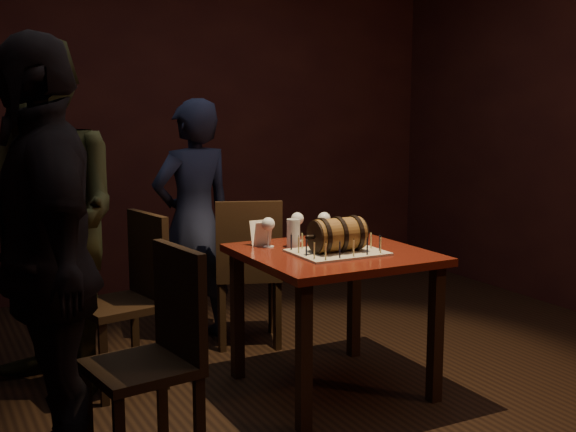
{
  "coord_description": "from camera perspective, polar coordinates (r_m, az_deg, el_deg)",
  "views": [
    {
      "loc": [
        -1.74,
        -3.11,
        1.51
      ],
      "look_at": [
        -0.09,
        0.05,
        0.95
      ],
      "focal_mm": 45.0,
      "sensor_mm": 36.0,
      "label": 1
    }
  ],
  "objects": [
    {
      "name": "wine_glass_right",
      "position": [
        4.01,
        2.88,
        -0.31
      ],
      "size": [
        0.07,
        0.07,
        0.16
      ],
      "color": "silver",
      "rests_on": "pub_table"
    },
    {
      "name": "chair_back",
      "position": [
        4.47,
        -3.14,
        -3.85
      ],
      "size": [
        0.52,
        0.52,
        0.93
      ],
      "color": "black",
      "rests_on": "ground"
    },
    {
      "name": "barrel_cake",
      "position": [
        3.67,
        3.93,
        -1.48
      ],
      "size": [
        0.32,
        0.19,
        0.19
      ],
      "color": "brown",
      "rests_on": "cake_board"
    },
    {
      "name": "person_back",
      "position": [
        4.6,
        -7.47,
        -0.42
      ],
      "size": [
        0.61,
        0.46,
        1.54
      ],
      "primitive_type": "imported",
      "rotation": [
        0.0,
        0.0,
        3.31
      ],
      "color": "#1A1E34",
      "rests_on": "ground"
    },
    {
      "name": "person_left_front",
      "position": [
        2.95,
        -18.63,
        -3.71
      ],
      "size": [
        0.46,
        1.05,
        1.77
      ],
      "primitive_type": "imported",
      "rotation": [
        0.0,
        0.0,
        -1.59
      ],
      "color": "black",
      "rests_on": "ground"
    },
    {
      "name": "birthday_candles",
      "position": [
        3.68,
        3.92,
        -2.17
      ],
      "size": [
        0.4,
        0.3,
        0.09
      ],
      "color": "#F8EB94",
      "rests_on": "cake_board"
    },
    {
      "name": "wine_glass_left",
      "position": [
        3.82,
        -1.57,
        -0.75
      ],
      "size": [
        0.07,
        0.07,
        0.16
      ],
      "color": "silver",
      "rests_on": "pub_table"
    },
    {
      "name": "menu_card",
      "position": [
        3.87,
        -2.14,
        -1.41
      ],
      "size": [
        0.1,
        0.05,
        0.13
      ],
      "primitive_type": null,
      "color": "white",
      "rests_on": "pub_table"
    },
    {
      "name": "cake_board",
      "position": [
        3.69,
        3.92,
        -2.88
      ],
      "size": [
        0.45,
        0.35,
        0.01
      ],
      "primitive_type": "cube",
      "color": "#ADA28C",
      "rests_on": "pub_table"
    },
    {
      "name": "chair_left_rear",
      "position": [
        3.95,
        -12.21,
        -5.74
      ],
      "size": [
        0.47,
        0.47,
        0.93
      ],
      "color": "black",
      "rests_on": "ground"
    },
    {
      "name": "room_shell",
      "position": [
        3.56,
        1.69,
        7.16
      ],
      "size": [
        5.04,
        5.04,
        2.8
      ],
      "color": "black",
      "rests_on": "ground"
    },
    {
      "name": "pub_table",
      "position": [
        3.78,
        3.56,
        -4.4
      ],
      "size": [
        0.9,
        0.9,
        0.75
      ],
      "color": "#47120B",
      "rests_on": "ground"
    },
    {
      "name": "person_left_rear",
      "position": [
        3.83,
        -18.7,
        -0.38
      ],
      "size": [
        1.0,
        1.1,
        1.84
      ],
      "primitive_type": "imported",
      "rotation": [
        0.0,
        0.0,
        -1.16
      ],
      "color": "#37381C",
      "rests_on": "ground"
    },
    {
      "name": "wine_glass_mid",
      "position": [
        4.0,
        0.74,
        -0.33
      ],
      "size": [
        0.07,
        0.07,
        0.16
      ],
      "color": "silver",
      "rests_on": "pub_table"
    },
    {
      "name": "chair_left_front",
      "position": [
        3.04,
        -10.19,
        -10.16
      ],
      "size": [
        0.45,
        0.45,
        0.93
      ],
      "color": "black",
      "rests_on": "ground"
    },
    {
      "name": "pint_of_ale",
      "position": [
        3.84,
        0.43,
        -1.4
      ],
      "size": [
        0.07,
        0.07,
        0.15
      ],
      "color": "silver",
      "rests_on": "pub_table"
    }
  ]
}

